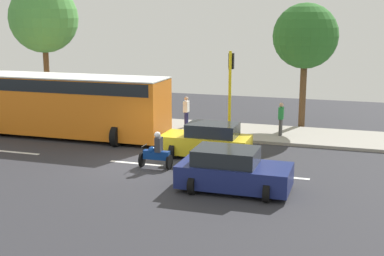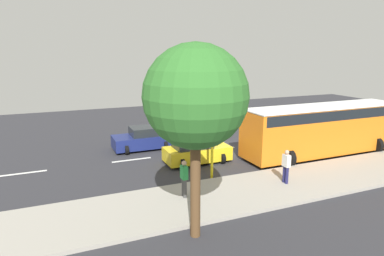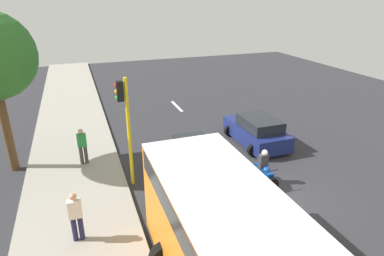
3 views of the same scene
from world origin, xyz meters
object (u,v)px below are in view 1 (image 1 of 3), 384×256
Objects in this scene: city_bus at (63,101)px; pedestrian_near_signal at (186,111)px; pedestrian_by_tree at (281,118)px; street_tree_south at (44,19)px; car_yellow_cab at (207,141)px; street_tree_center at (305,37)px; motorcycle at (156,153)px; car_dark_blue at (233,171)px; traffic_light_corner at (230,84)px.

city_bus reaches higher than pedestrian_near_signal.
city_bus reaches higher than pedestrian_by_tree.
street_tree_south is at bearing 38.65° from city_bus.
pedestrian_near_signal is (4.99, 2.64, 0.35)m from car_yellow_cab.
motorcycle is at bearing 153.85° from street_tree_center.
motorcycle is at bearing -171.27° from pedestrian_near_signal.
street_tree_south is at bearing 89.51° from street_tree_center.
street_tree_south is at bearing 59.55° from car_yellow_cab.
pedestrian_by_tree is (8.62, -0.47, 0.35)m from car_dark_blue.
street_tree_center is (7.54, -3.33, 4.33)m from car_yellow_cab.
traffic_light_corner is (2.87, -0.32, 2.22)m from car_yellow_cab.
street_tree_center reaches higher than traffic_light_corner.
traffic_light_corner is at bearing -19.46° from motorcycle.
car_dark_blue is at bearing -165.56° from traffic_light_corner.
motorcycle is at bearing -130.88° from street_tree_south.
car_yellow_cab is 5.25m from pedestrian_by_tree.
traffic_light_corner is at bearing 126.99° from pedestrian_by_tree.
car_yellow_cab is 0.86× the size of traffic_light_corner.
street_tree_center is (2.54, -5.96, 3.98)m from pedestrian_near_signal.
pedestrian_by_tree is at bearing -30.71° from motorcycle.
car_yellow_cab is 0.98× the size of car_dark_blue.
traffic_light_corner reaches higher than pedestrian_near_signal.
city_bus is (1.60, 8.20, 1.14)m from car_yellow_cab.
city_bus is at bearing -141.35° from street_tree_south.
pedestrian_near_signal reaches higher than car_dark_blue.
street_tree_south reaches higher than car_dark_blue.
pedestrian_near_signal is 7.60m from street_tree_center.
city_bus is at bearing 61.24° from car_dark_blue.
street_tree_south reaches higher than pedestrian_near_signal.
pedestrian_near_signal and pedestrian_by_tree have the same top height.
pedestrian_by_tree is at bearing -53.01° from traffic_light_corner.
city_bus is 1.35× the size of street_tree_south.
city_bus is 2.44× the size of traffic_light_corner.
car_dark_blue is 12.43m from street_tree_center.
car_yellow_cab and car_dark_blue have the same top height.
street_tree_center reaches higher than city_bus.
car_yellow_cab is at bearing -120.45° from street_tree_south.
pedestrian_by_tree is 5.02m from street_tree_center.
traffic_light_corner is at bearing -6.34° from car_yellow_cab.
car_yellow_cab is 2.54× the size of motorcycle.
pedestrian_near_signal is (7.31, 1.12, 0.42)m from motorcycle.
city_bus is 6.51× the size of pedestrian_near_signal.
car_yellow_cab is at bearing 173.66° from traffic_light_corner.
car_yellow_cab is 16.03m from street_tree_south.
motorcycle is at bearing 160.54° from traffic_light_corner.
street_tree_center is (11.59, -1.22, 4.32)m from car_dark_blue.
car_dark_blue is 2.35× the size of pedestrian_near_signal.
motorcycle is (1.74, 3.61, -0.07)m from car_dark_blue.
pedestrian_near_signal reaches higher than motorcycle.
street_tree_south reaches higher than pedestrian_by_tree.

